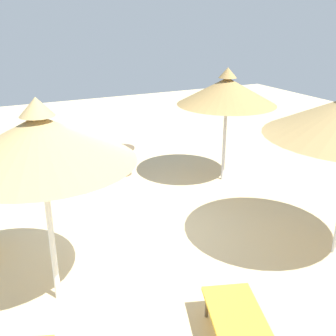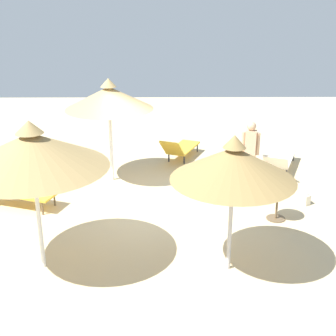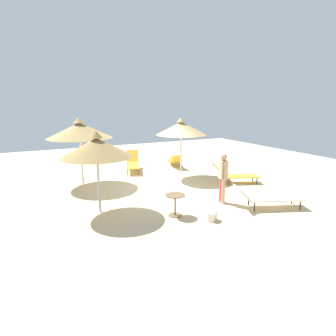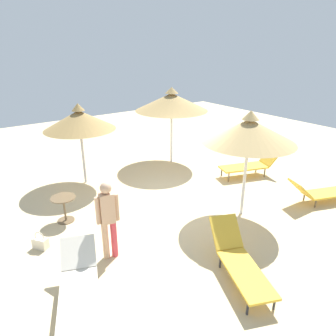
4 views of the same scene
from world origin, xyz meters
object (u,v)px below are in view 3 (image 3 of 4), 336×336
at_px(lounge_chair_back, 266,197).
at_px(lounge_chair_near_right, 133,162).
at_px(parasol_umbrella_front, 80,130).
at_px(lounge_chair_edge, 175,160).
at_px(parasol_umbrella_far_right, 181,128).
at_px(lounge_chair_center, 234,174).
at_px(handbag, 213,216).
at_px(parasol_umbrella_far_left, 97,147).
at_px(side_table_round, 175,201).
at_px(person_standing_near_left, 223,175).

distance_m(lounge_chair_back, lounge_chair_near_right, 7.15).
distance_m(parasol_umbrella_front, lounge_chair_edge, 5.62).
xyz_separation_m(parasol_umbrella_far_right, lounge_chair_near_right, (-2.19, -1.54, -1.82)).
height_order(parasol_umbrella_front, lounge_chair_back, parasol_umbrella_front).
bearing_deg(lounge_chair_center, parasol_umbrella_front, -115.00).
relative_size(lounge_chair_back, handbag, 5.58).
height_order(parasol_umbrella_far_left, lounge_chair_edge, parasol_umbrella_far_left).
relative_size(lounge_chair_edge, handbag, 4.83).
xyz_separation_m(lounge_chair_near_right, side_table_round, (6.06, -0.81, 0.04)).
distance_m(lounge_chair_center, person_standing_near_left, 2.67).
bearing_deg(parasol_umbrella_far_left, lounge_chair_edge, 132.70).
xyz_separation_m(parasol_umbrella_front, lounge_chair_back, (5.47, 4.82, -1.88)).
xyz_separation_m(lounge_chair_center, person_standing_near_left, (1.72, -1.95, 0.60)).
xyz_separation_m(parasol_umbrella_far_right, lounge_chair_back, (4.63, 0.60, -1.86)).
bearing_deg(parasol_umbrella_front, lounge_chair_center, 65.00).
bearing_deg(parasol_umbrella_front, lounge_chair_near_right, 116.77).
xyz_separation_m(lounge_chair_back, side_table_round, (-0.76, -2.95, 0.08)).
relative_size(lounge_chair_near_right, lounge_chair_edge, 1.06).
height_order(parasol_umbrella_far_left, parasol_umbrella_far_right, parasol_umbrella_far_right).
distance_m(parasol_umbrella_far_left, lounge_chair_back, 5.59).
xyz_separation_m(parasol_umbrella_far_left, lounge_chair_near_right, (-4.74, 2.78, -1.63)).
xyz_separation_m(parasol_umbrella_far_left, lounge_chair_center, (-0.69, 5.88, -1.67)).
bearing_deg(side_table_round, parasol_umbrella_far_left, -123.93).
height_order(parasol_umbrella_front, person_standing_near_left, parasol_umbrella_front).
relative_size(parasol_umbrella_front, handbag, 6.72).
height_order(lounge_chair_back, person_standing_near_left, person_standing_near_left).
distance_m(lounge_chair_edge, handbag, 7.34).
xyz_separation_m(handbag, side_table_round, (-0.82, -0.80, 0.32)).
xyz_separation_m(lounge_chair_back, lounge_chair_edge, (-6.86, 0.27, -0.05)).
bearing_deg(lounge_chair_near_right, lounge_chair_center, 37.41).
xyz_separation_m(lounge_chair_center, lounge_chair_edge, (-4.10, -0.70, -0.05)).
bearing_deg(parasol_umbrella_far_right, lounge_chair_center, 39.93).
bearing_deg(person_standing_near_left, parasol_umbrella_far_left, -104.74).
bearing_deg(side_table_round, handbag, 44.16).
xyz_separation_m(parasol_umbrella_far_left, lounge_chair_back, (2.08, 4.91, -1.67)).
distance_m(person_standing_near_left, side_table_round, 2.05).
bearing_deg(lounge_chair_edge, parasol_umbrella_front, -74.65).
bearing_deg(handbag, parasol_umbrella_far_right, 161.73).
distance_m(parasol_umbrella_far_left, lounge_chair_edge, 7.26).
height_order(lounge_chair_near_right, handbag, lounge_chair_near_right).
xyz_separation_m(lounge_chair_center, lounge_chair_near_right, (-4.06, -3.10, 0.04)).
bearing_deg(lounge_chair_edge, lounge_chair_near_right, -89.01).
bearing_deg(handbag, lounge_chair_center, 132.28).
distance_m(parasol_umbrella_far_left, person_standing_near_left, 4.20).
bearing_deg(lounge_chair_back, side_table_round, -104.41).
xyz_separation_m(parasol_umbrella_far_left, side_table_round, (1.32, 1.97, -1.59)).
bearing_deg(handbag, lounge_chair_back, 91.76).
distance_m(lounge_chair_center, side_table_round, 4.40).
bearing_deg(lounge_chair_center, parasol_umbrella_far_left, -83.35).
relative_size(parasol_umbrella_far_left, parasol_umbrella_far_right, 0.93).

